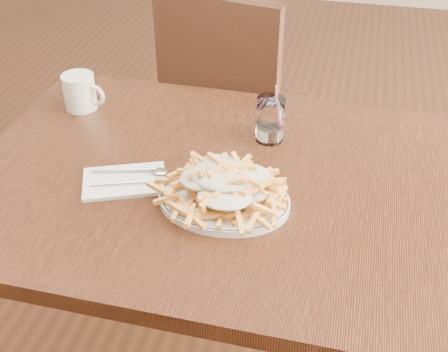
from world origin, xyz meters
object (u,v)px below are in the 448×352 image
(chair_far, at_px, (230,101))
(water_glass, at_px, (270,122))
(loaded_fries, at_px, (224,181))
(coffee_mug, at_px, (80,92))
(table, at_px, (236,206))
(fries_plate, at_px, (224,200))

(chair_far, relative_size, water_glass, 6.24)
(loaded_fries, bearing_deg, coffee_mug, 146.33)
(loaded_fries, relative_size, water_glass, 1.78)
(chair_far, distance_m, loaded_fries, 0.91)
(loaded_fries, xyz_separation_m, coffee_mug, (-0.46, 0.31, -0.01))
(water_glass, height_order, coffee_mug, water_glass)
(table, height_order, water_glass, water_glass)
(table, relative_size, loaded_fries, 4.56)
(water_glass, distance_m, coffee_mug, 0.51)
(chair_far, height_order, fries_plate, chair_far)
(table, xyz_separation_m, water_glass, (0.04, 0.18, 0.13))
(chair_far, bearing_deg, fries_plate, -77.61)
(table, bearing_deg, chair_far, 104.30)
(chair_far, height_order, coffee_mug, chair_far)
(table, bearing_deg, water_glass, 76.83)
(table, height_order, coffee_mug, coffee_mug)
(water_glass, bearing_deg, coffee_mug, 175.76)
(table, height_order, fries_plate, fries_plate)
(fries_plate, bearing_deg, chair_far, 102.39)
(loaded_fries, bearing_deg, water_glass, 80.08)
(table, distance_m, water_glass, 0.22)
(table, bearing_deg, fries_plate, -93.63)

